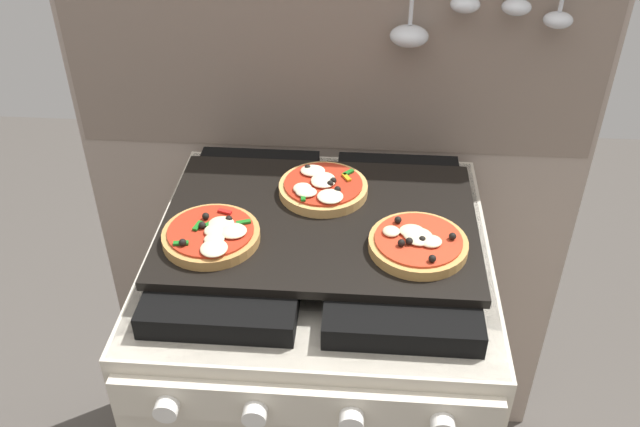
{
  "coord_description": "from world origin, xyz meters",
  "views": [
    {
      "loc": [
        0.07,
        -0.97,
        1.62
      ],
      "look_at": [
        0.0,
        0.0,
        0.93
      ],
      "focal_mm": 38.89,
      "sensor_mm": 36.0,
      "label": 1
    }
  ],
  "objects_px": {
    "pizza_left": "(212,235)",
    "pizza_center": "(322,187)",
    "stove": "(320,396)",
    "baking_tray": "(320,222)",
    "pizza_right": "(418,243)"
  },
  "relations": [
    {
      "from": "stove",
      "to": "pizza_left",
      "type": "xyz_separation_m",
      "value": [
        -0.17,
        -0.08,
        0.48
      ]
    },
    {
      "from": "baking_tray",
      "to": "pizza_right",
      "type": "relative_size",
      "value": 3.35
    },
    {
      "from": "pizza_left",
      "to": "pizza_center",
      "type": "relative_size",
      "value": 1.0
    },
    {
      "from": "pizza_left",
      "to": "pizza_center",
      "type": "xyz_separation_m",
      "value": [
        0.17,
        0.15,
        0.0
      ]
    },
    {
      "from": "pizza_right",
      "to": "baking_tray",
      "type": "bearing_deg",
      "value": 155.88
    },
    {
      "from": "baking_tray",
      "to": "pizza_left",
      "type": "height_order",
      "value": "pizza_left"
    },
    {
      "from": "stove",
      "to": "pizza_right",
      "type": "xyz_separation_m",
      "value": [
        0.16,
        -0.07,
        0.48
      ]
    },
    {
      "from": "pizza_right",
      "to": "pizza_center",
      "type": "distance_m",
      "value": 0.23
    },
    {
      "from": "pizza_right",
      "to": "pizza_center",
      "type": "height_order",
      "value": "same"
    },
    {
      "from": "stove",
      "to": "pizza_center",
      "type": "xyz_separation_m",
      "value": [
        -0.0,
        0.08,
        0.48
      ]
    },
    {
      "from": "baking_tray",
      "to": "pizza_center",
      "type": "bearing_deg",
      "value": 92.19
    },
    {
      "from": "stove",
      "to": "pizza_right",
      "type": "height_order",
      "value": "pizza_right"
    },
    {
      "from": "stove",
      "to": "pizza_left",
      "type": "height_order",
      "value": "pizza_left"
    },
    {
      "from": "pizza_right",
      "to": "pizza_center",
      "type": "xyz_separation_m",
      "value": [
        -0.17,
        0.15,
        0.0
      ]
    },
    {
      "from": "pizza_center",
      "to": "pizza_left",
      "type": "bearing_deg",
      "value": -137.55
    }
  ]
}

